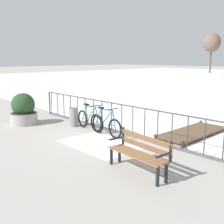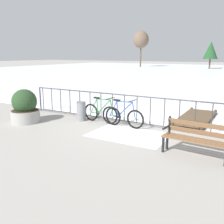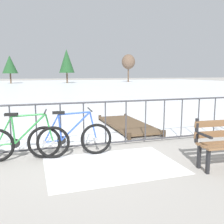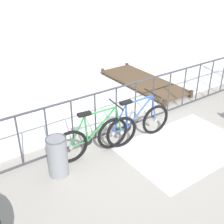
{
  "view_description": "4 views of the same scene",
  "coord_description": "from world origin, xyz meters",
  "views": [
    {
      "loc": [
        6.62,
        -6.4,
        2.58
      ],
      "look_at": [
        0.68,
        -0.85,
        0.97
      ],
      "focal_mm": 43.55,
      "sensor_mm": 36.0,
      "label": 1
    },
    {
      "loc": [
        3.95,
        -8.16,
        2.5
      ],
      "look_at": [
        -0.39,
        -0.67,
        0.53
      ],
      "focal_mm": 40.94,
      "sensor_mm": 36.0,
      "label": 2
    },
    {
      "loc": [
        -0.83,
        -5.39,
        1.69
      ],
      "look_at": [
        0.87,
        -0.16,
        0.83
      ],
      "focal_mm": 39.91,
      "sensor_mm": 36.0,
      "label": 3
    },
    {
      "loc": [
        -3.33,
        -4.21,
        3.26
      ],
      "look_at": [
        -0.41,
        -0.07,
        0.59
      ],
      "focal_mm": 45.81,
      "sensor_mm": 36.0,
      "label": 4
    }
  ],
  "objects": [
    {
      "name": "park_bench",
      "position": [
        2.73,
        -1.89,
        0.51
      ],
      "size": [
        1.63,
        0.6,
        0.89
      ],
      "color": "brown",
      "rests_on": "ground"
    },
    {
      "name": "snow_patch",
      "position": [
        0.54,
        -1.2,
        0.0
      ],
      "size": [
        2.43,
        1.64,
        0.01
      ],
      "primitive_type": "cube",
      "color": "white",
      "rests_on": "ground"
    },
    {
      "name": "trash_bin",
      "position": [
        -1.84,
        -0.51,
        0.37
      ],
      "size": [
        0.35,
        0.35,
        0.73
      ],
      "color": "gray",
      "rests_on": "ground"
    },
    {
      "name": "railing_fence",
      "position": [
        0.0,
        0.0,
        0.56
      ],
      "size": [
        9.06,
        0.06,
        1.07
      ],
      "color": "#38383D",
      "rests_on": "ground"
    },
    {
      "name": "bicycle_second",
      "position": [
        -0.99,
        -0.4,
        0.37
      ],
      "size": [
        1.7,
        0.52,
        0.97
      ],
      "color": "black",
      "rests_on": "ground"
    },
    {
      "name": "planter_with_shrub",
      "position": [
        -3.52,
        -1.75,
        0.56
      ],
      "size": [
        1.06,
        1.06,
        1.24
      ],
      "color": "#9E9B96",
      "rests_on": "ground"
    },
    {
      "name": "bicycle_near_railing",
      "position": [
        -0.11,
        -0.44,
        0.37
      ],
      "size": [
        1.71,
        0.52,
        0.97
      ],
      "color": "black",
      "rests_on": "ground"
    },
    {
      "name": "tree_far_west",
      "position": [
        -3.95,
        39.38,
        3.14
      ],
      "size": [
        2.48,
        2.48,
        4.63
      ],
      "color": "brown",
      "rests_on": "ground"
    },
    {
      "name": "ground_plane",
      "position": [
        0.0,
        0.0,
        0.0
      ],
      "size": [
        160.0,
        160.0,
        0.0
      ],
      "primitive_type": "plane",
      "color": "#9E9991"
    },
    {
      "name": "wooden_dock",
      "position": [
        1.98,
        1.71,
        0.12
      ],
      "size": [
        1.1,
        2.93,
        0.2
      ],
      "color": "brown",
      "rests_on": "ground"
    },
    {
      "name": "tree_east_mid",
      "position": [
        -17.18,
        39.71,
        5.26
      ],
      "size": [
        3.05,
        3.05,
        6.97
      ],
      "color": "brown",
      "rests_on": "ground"
    }
  ]
}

